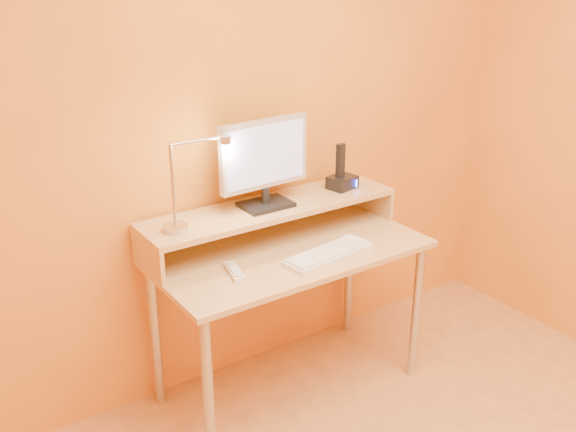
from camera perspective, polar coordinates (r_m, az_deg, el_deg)
wall_back at (r=2.88m, az=-3.43°, el=8.87°), size 3.00×0.04×2.50m
desk_leg_fl at (r=2.56m, az=-7.09°, el=-15.47°), size 0.04×0.04×0.69m
desk_leg_fr at (r=3.12m, az=11.31°, el=-8.37°), size 0.04×0.04×0.69m
desk_leg_bl at (r=2.94m, az=-11.68°, el=-10.37°), size 0.04×0.04×0.69m
desk_leg_br at (r=3.44m, az=5.43°, el=-5.02°), size 0.04×0.04×0.69m
desk_lower at (r=2.80m, az=0.20°, el=-3.23°), size 1.20×0.60×0.02m
shelf_riser_left at (r=2.64m, az=-12.35°, el=-3.49°), size 0.02×0.30×0.14m
shelf_riser_right at (r=3.22m, az=7.40°, el=1.53°), size 0.02×0.30×0.14m
desk_shelf at (r=2.85m, az=-1.50°, el=0.74°), size 1.20×0.30×0.02m
monitor_foot at (r=2.83m, az=-1.97°, el=1.03°), size 0.22×0.16×0.02m
monitor_neck at (r=2.82m, az=-1.98°, el=1.87°), size 0.04×0.04×0.07m
monitor_panel at (r=2.77m, az=-2.14°, el=5.53°), size 0.44×0.06×0.30m
monitor_back at (r=2.79m, az=-2.40°, el=5.64°), size 0.39×0.03×0.25m
monitor_screen at (r=2.75m, az=-1.94°, el=5.45°), size 0.40×0.03×0.26m
lamp_base at (r=2.61m, az=-9.92°, el=-1.05°), size 0.10×0.10×0.02m
lamp_post at (r=2.55m, az=-10.18°, el=2.63°), size 0.01×0.01×0.33m
lamp_arm at (r=2.55m, az=-7.96°, el=6.65°), size 0.24×0.01×0.01m
lamp_head at (r=2.61m, az=-5.57°, el=6.75°), size 0.04×0.04×0.03m
lamp_bulb at (r=2.61m, az=-5.56°, el=6.41°), size 0.03×0.03×0.00m
phone_dock at (r=3.06m, az=4.83°, el=3.00°), size 0.15×0.12×0.06m
phone_handset at (r=3.02m, az=4.67°, el=4.93°), size 0.04×0.03×0.16m
phone_led at (r=3.05m, az=6.09°, el=2.89°), size 0.01×0.00×0.04m
keyboard at (r=2.73m, az=3.60°, el=-3.45°), size 0.43×0.19×0.02m
mouse at (r=2.86m, az=5.81°, el=-2.12°), size 0.09×0.13×0.04m
remote_control at (r=2.59m, az=-4.78°, el=-4.93°), size 0.08×0.17×0.02m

